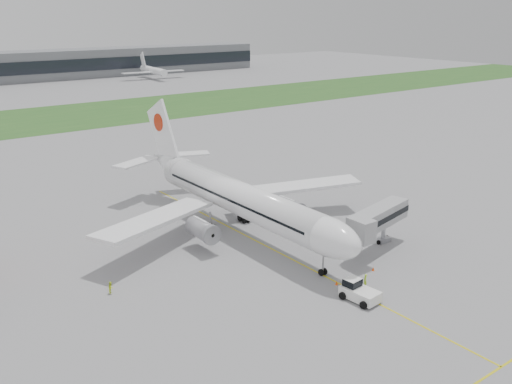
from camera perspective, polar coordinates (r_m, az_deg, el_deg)
ground at (r=85.63m, az=-0.23°, el=-4.79°), size 600.00×600.00×0.00m
apron_markings at (r=81.98m, az=1.87°, el=-5.85°), size 70.00×70.00×0.04m
grass_strip at (r=192.30m, az=-22.24°, el=6.57°), size 600.00×50.00×0.02m
airliner at (r=87.39m, az=-2.14°, el=-0.37°), size 48.13×53.95×17.88m
pushback_tug at (r=69.50m, az=10.17°, el=-9.70°), size 3.50×4.82×2.34m
jet_bridge at (r=81.94m, az=11.91°, el=-2.71°), size 13.57×6.60×6.37m
safety_cone_left at (r=72.79m, az=8.07°, el=-8.99°), size 0.38×0.38×0.53m
safety_cone_right at (r=77.30m, az=11.64°, el=-7.53°), size 0.39×0.39×0.54m
ground_crew_near at (r=72.44m, az=10.86°, el=-8.72°), size 0.77×0.76×1.79m
ground_crew_far at (r=72.10m, az=-14.31°, el=-9.23°), size 0.88×0.93×1.52m
distant_aircraft_right at (r=296.49m, az=-10.18°, el=11.06°), size 34.56×31.18×12.22m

